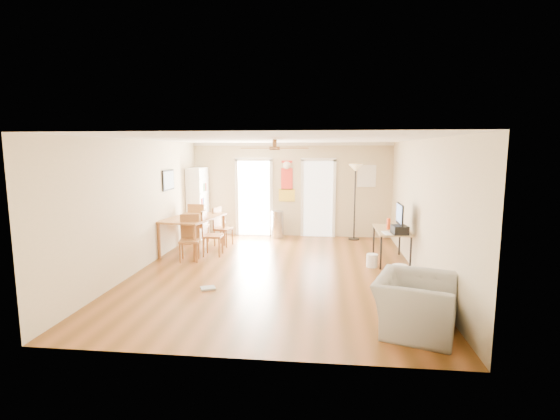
# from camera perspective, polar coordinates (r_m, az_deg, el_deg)

# --- Properties ---
(floor) EXTENTS (7.00, 7.00, 0.00)m
(floor) POSITION_cam_1_polar(r_m,az_deg,el_deg) (8.30, -0.46, -8.48)
(floor) COLOR brown
(floor) RESTS_ON ground
(ceiling) EXTENTS (5.50, 7.00, 0.00)m
(ceiling) POSITION_cam_1_polar(r_m,az_deg,el_deg) (7.95, -0.48, 9.77)
(ceiling) COLOR silver
(ceiling) RESTS_ON floor
(wall_back) EXTENTS (5.50, 0.04, 2.60)m
(wall_back) POSITION_cam_1_polar(r_m,az_deg,el_deg) (11.48, 1.58, 2.82)
(wall_back) COLOR beige
(wall_back) RESTS_ON floor
(wall_front) EXTENTS (5.50, 0.04, 2.60)m
(wall_front) POSITION_cam_1_polar(r_m,az_deg,el_deg) (4.62, -5.58, -5.46)
(wall_front) COLOR beige
(wall_front) RESTS_ON floor
(wall_left) EXTENTS (0.04, 7.00, 2.60)m
(wall_left) POSITION_cam_1_polar(r_m,az_deg,el_deg) (8.78, -18.60, 0.69)
(wall_left) COLOR beige
(wall_left) RESTS_ON floor
(wall_right) EXTENTS (0.04, 7.00, 2.60)m
(wall_right) POSITION_cam_1_polar(r_m,az_deg,el_deg) (8.17, 19.06, 0.13)
(wall_right) COLOR beige
(wall_right) RESTS_ON floor
(crown_molding) EXTENTS (5.50, 7.00, 0.08)m
(crown_molding) POSITION_cam_1_polar(r_m,az_deg,el_deg) (7.95, -0.48, 9.48)
(crown_molding) COLOR white
(crown_molding) RESTS_ON wall_back
(kitchen_doorway) EXTENTS (0.90, 0.10, 2.10)m
(kitchen_doorway) POSITION_cam_1_polar(r_m,az_deg,el_deg) (11.63, -3.60, 1.63)
(kitchen_doorway) COLOR white
(kitchen_doorway) RESTS_ON wall_back
(bathroom_doorway) EXTENTS (0.80, 0.10, 2.10)m
(bathroom_doorway) POSITION_cam_1_polar(r_m,az_deg,el_deg) (11.46, 5.31, 1.51)
(bathroom_doorway) COLOR white
(bathroom_doorway) RESTS_ON wall_back
(wall_decal) EXTENTS (0.46, 0.03, 1.10)m
(wall_decal) POSITION_cam_1_polar(r_m,az_deg,el_deg) (11.45, 0.95, 4.06)
(wall_decal) COLOR red
(wall_decal) RESTS_ON wall_back
(ac_grille) EXTENTS (0.50, 0.04, 0.60)m
(ac_grille) POSITION_cam_1_polar(r_m,az_deg,el_deg) (11.44, 11.90, 4.63)
(ac_grille) COLOR white
(ac_grille) RESTS_ON wall_back
(framed_poster) EXTENTS (0.04, 0.66, 0.48)m
(framed_poster) POSITION_cam_1_polar(r_m,az_deg,el_deg) (10.01, -15.22, 4.02)
(framed_poster) COLOR black
(framed_poster) RESTS_ON wall_left
(ceiling_fan) EXTENTS (1.24, 1.24, 0.20)m
(ceiling_fan) POSITION_cam_1_polar(r_m,az_deg,el_deg) (7.65, -0.74, 8.55)
(ceiling_fan) COLOR #593819
(ceiling_fan) RESTS_ON ceiling
(bookshelf) EXTENTS (0.65, 0.94, 1.92)m
(bookshelf) POSITION_cam_1_polar(r_m,az_deg,el_deg) (11.53, -11.30, 0.99)
(bookshelf) COLOR white
(bookshelf) RESTS_ON floor
(dining_table) EXTENTS (1.28, 1.82, 0.83)m
(dining_table) POSITION_cam_1_polar(r_m,az_deg,el_deg) (9.97, -11.89, -3.33)
(dining_table) COLOR olive
(dining_table) RESTS_ON floor
(dining_chair_right_a) EXTENTS (0.48, 0.48, 0.96)m
(dining_chair_right_a) POSITION_cam_1_polar(r_m,az_deg,el_deg) (10.47, -7.84, -2.32)
(dining_chair_right_a) COLOR #9D6A32
(dining_chair_right_a) RESTS_ON floor
(dining_chair_right_b) EXTENTS (0.44, 0.44, 1.03)m
(dining_chair_right_b) POSITION_cam_1_polar(r_m,az_deg,el_deg) (9.53, -9.30, -3.21)
(dining_chair_right_b) COLOR #9E5C33
(dining_chair_right_b) RESTS_ON floor
(dining_chair_near) EXTENTS (0.48, 0.48, 1.00)m
(dining_chair_near) POSITION_cam_1_polar(r_m,az_deg,el_deg) (9.15, -12.48, -3.87)
(dining_chair_near) COLOR #9A5A31
(dining_chair_near) RESTS_ON floor
(dining_chair_far) EXTENTS (0.44, 0.44, 1.04)m
(dining_chair_far) POSITION_cam_1_polar(r_m,az_deg,el_deg) (10.81, -11.18, -1.85)
(dining_chair_far) COLOR #A06F33
(dining_chair_far) RESTS_ON floor
(trash_can) EXTENTS (0.43, 0.43, 0.75)m
(trash_can) POSITION_cam_1_polar(r_m,az_deg,el_deg) (11.33, -0.36, -1.99)
(trash_can) COLOR #AEAEB0
(trash_can) RESTS_ON floor
(torchiere_lamp) EXTENTS (0.40, 0.40, 2.03)m
(torchiere_lamp) POSITION_cam_1_polar(r_m,az_deg,el_deg) (11.16, 10.32, 1.06)
(torchiere_lamp) COLOR black
(torchiere_lamp) RESTS_ON floor
(computer_desk) EXTENTS (0.66, 1.33, 0.71)m
(computer_desk) POSITION_cam_1_polar(r_m,az_deg,el_deg) (9.23, 15.11, -4.77)
(computer_desk) COLOR tan
(computer_desk) RESTS_ON floor
(imac) EXTENTS (0.09, 0.64, 0.60)m
(imac) POSITION_cam_1_polar(r_m,az_deg,el_deg) (8.79, 16.26, -1.11)
(imac) COLOR black
(imac) RESTS_ON computer_desk
(keyboard) EXTENTS (0.18, 0.41, 0.01)m
(keyboard) POSITION_cam_1_polar(r_m,az_deg,el_deg) (8.67, 14.57, -3.12)
(keyboard) COLOR silver
(keyboard) RESTS_ON computer_desk
(printer) EXTENTS (0.33, 0.37, 0.18)m
(printer) POSITION_cam_1_polar(r_m,az_deg,el_deg) (8.67, 16.25, -2.64)
(printer) COLOR black
(printer) RESTS_ON computer_desk
(orange_bottle) EXTENTS (0.10, 0.10, 0.24)m
(orange_bottle) POSITION_cam_1_polar(r_m,az_deg,el_deg) (9.12, 14.80, -1.86)
(orange_bottle) COLOR #FA4916
(orange_bottle) RESTS_ON computer_desk
(wastebasket_a) EXTENTS (0.27, 0.27, 0.27)m
(wastebasket_a) POSITION_cam_1_polar(r_m,az_deg,el_deg) (8.78, 12.63, -6.84)
(wastebasket_a) COLOR white
(wastebasket_a) RESTS_ON floor
(wastebasket_b) EXTENTS (0.29, 0.29, 0.33)m
(wastebasket_b) POSITION_cam_1_polar(r_m,az_deg,el_deg) (7.87, 16.24, -8.51)
(wastebasket_b) COLOR silver
(wastebasket_b) RESTS_ON floor
(floor_cloth) EXTENTS (0.31, 0.28, 0.04)m
(floor_cloth) POSITION_cam_1_polar(r_m,az_deg,el_deg) (7.38, -9.96, -10.63)
(floor_cloth) COLOR #979893
(floor_cloth) RESTS_ON floor
(armchair) EXTENTS (1.30, 1.39, 0.73)m
(armchair) POSITION_cam_1_polar(r_m,az_deg,el_deg) (5.88, 18.23, -12.31)
(armchair) COLOR gray
(armchair) RESTS_ON floor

